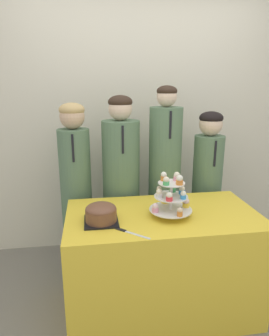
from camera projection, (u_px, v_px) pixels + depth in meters
The scene contains 9 objects.
wall_back at pixel (139, 115), 2.96m from camera, with size 9.00×0.06×2.70m.
table at pixel (162, 262), 2.20m from camera, with size 1.34×0.72×0.78m.
round_cake at pixel (101, 213), 1.94m from camera, with size 0.22×0.22×0.13m.
cake_knife at pixel (127, 232), 1.83m from camera, with size 0.20×0.18×0.01m.
cupcake_stand at pixel (171, 195), 2.02m from camera, with size 0.29×0.29×0.30m.
student_0 at pixel (76, 194), 2.55m from camera, with size 0.26×0.26×1.51m.
student_1 at pixel (121, 192), 2.60m from camera, with size 0.31×0.32×1.56m.
student_2 at pixel (164, 186), 2.65m from camera, with size 0.28×0.28×1.64m.
student_3 at pixel (206, 192), 2.72m from camera, with size 0.26×0.27×1.42m.
Camera 1 is at (-0.48, -1.52, 1.65)m, focal length 32.00 mm.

